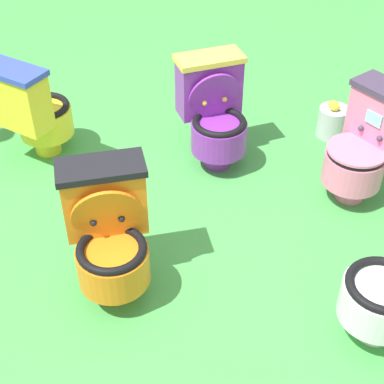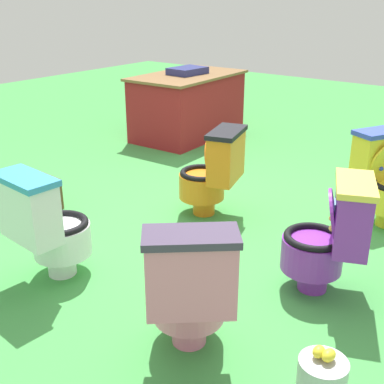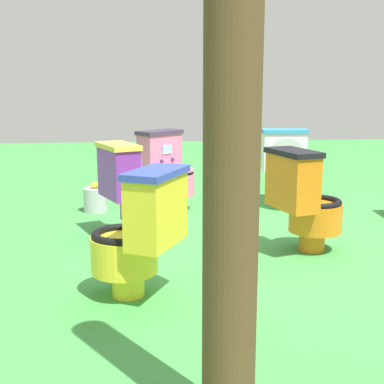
{
  "view_description": "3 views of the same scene",
  "coord_description": "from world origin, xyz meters",
  "px_view_note": "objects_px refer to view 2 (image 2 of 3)",
  "views": [
    {
      "loc": [
        -0.4,
        2.21,
        2.38
      ],
      "look_at": [
        -0.25,
        -0.21,
        0.4
      ],
      "focal_mm": 54.24,
      "sensor_mm": 36.0,
      "label": 1
    },
    {
      "loc": [
        -2.92,
        -2.01,
        1.71
      ],
      "look_at": [
        -0.45,
        -0.13,
        0.45
      ],
      "focal_mm": 46.49,
      "sensor_mm": 36.0,
      "label": 2
    },
    {
      "loc": [
        3.67,
        -1.02,
        1.18
      ],
      "look_at": [
        -0.26,
        -0.63,
        0.36
      ],
      "focal_mm": 50.23,
      "sensor_mm": 36.0,
      "label": 3
    }
  ],
  "objects_px": {
    "small_crate": "(32,195)",
    "toilet_orange": "(213,172)",
    "vendor_table": "(188,105)",
    "toilet_pink": "(190,288)",
    "lemon_bucket": "(322,380)",
    "toilet_purple": "(330,236)",
    "toilet_white": "(47,225)"
  },
  "relations": [
    {
      "from": "toilet_white",
      "to": "toilet_purple",
      "type": "bearing_deg",
      "value": 37.1
    },
    {
      "from": "toilet_orange",
      "to": "toilet_white",
      "type": "bearing_deg",
      "value": 153.75
    },
    {
      "from": "toilet_orange",
      "to": "toilet_pink",
      "type": "height_order",
      "value": "same"
    },
    {
      "from": "toilet_purple",
      "to": "small_crate",
      "type": "relative_size",
      "value": 1.95
    },
    {
      "from": "small_crate",
      "to": "toilet_orange",
      "type": "bearing_deg",
      "value": -56.06
    },
    {
      "from": "toilet_pink",
      "to": "small_crate",
      "type": "distance_m",
      "value": 2.21
    },
    {
      "from": "toilet_white",
      "to": "small_crate",
      "type": "relative_size",
      "value": 1.95
    },
    {
      "from": "vendor_table",
      "to": "lemon_bucket",
      "type": "bearing_deg",
      "value": -134.59
    },
    {
      "from": "toilet_pink",
      "to": "toilet_purple",
      "type": "distance_m",
      "value": 0.99
    },
    {
      "from": "toilet_purple",
      "to": "toilet_orange",
      "type": "bearing_deg",
      "value": 44.69
    },
    {
      "from": "toilet_pink",
      "to": "lemon_bucket",
      "type": "xyz_separation_m",
      "value": [
        0.08,
        -0.67,
        -0.25
      ]
    },
    {
      "from": "toilet_white",
      "to": "toilet_purple",
      "type": "relative_size",
      "value": 1.0
    },
    {
      "from": "toilet_pink",
      "to": "lemon_bucket",
      "type": "height_order",
      "value": "toilet_pink"
    },
    {
      "from": "toilet_orange",
      "to": "vendor_table",
      "type": "relative_size",
      "value": 0.49
    },
    {
      "from": "toilet_purple",
      "to": "vendor_table",
      "type": "bearing_deg",
      "value": 28.32
    },
    {
      "from": "lemon_bucket",
      "to": "small_crate",
      "type": "bearing_deg",
      "value": 79.64
    },
    {
      "from": "toilet_white",
      "to": "small_crate",
      "type": "bearing_deg",
      "value": 154.33
    },
    {
      "from": "toilet_orange",
      "to": "lemon_bucket",
      "type": "height_order",
      "value": "toilet_orange"
    },
    {
      "from": "toilet_orange",
      "to": "toilet_purple",
      "type": "relative_size",
      "value": 1.0
    },
    {
      "from": "toilet_orange",
      "to": "toilet_white",
      "type": "xyz_separation_m",
      "value": [
        -1.42,
        0.25,
        0.0
      ]
    },
    {
      "from": "toilet_orange",
      "to": "vendor_table",
      "type": "height_order",
      "value": "vendor_table"
    },
    {
      "from": "toilet_purple",
      "to": "small_crate",
      "type": "height_order",
      "value": "toilet_purple"
    },
    {
      "from": "lemon_bucket",
      "to": "toilet_white",
      "type": "bearing_deg",
      "value": 92.16
    },
    {
      "from": "toilet_orange",
      "to": "small_crate",
      "type": "xyz_separation_m",
      "value": [
        -0.84,
        1.25,
        -0.24
      ]
    },
    {
      "from": "vendor_table",
      "to": "small_crate",
      "type": "bearing_deg",
      "value": -171.63
    },
    {
      "from": "toilet_purple",
      "to": "lemon_bucket",
      "type": "distance_m",
      "value": 0.96
    },
    {
      "from": "toilet_purple",
      "to": "lemon_bucket",
      "type": "bearing_deg",
      "value": 179.42
    },
    {
      "from": "toilet_orange",
      "to": "toilet_purple",
      "type": "bearing_deg",
      "value": -128.62
    },
    {
      "from": "toilet_pink",
      "to": "toilet_purple",
      "type": "xyz_separation_m",
      "value": [
        0.94,
        -0.32,
        0.0
      ]
    },
    {
      "from": "toilet_purple",
      "to": "vendor_table",
      "type": "height_order",
      "value": "vendor_table"
    },
    {
      "from": "toilet_white",
      "to": "lemon_bucket",
      "type": "bearing_deg",
      "value": 6.62
    },
    {
      "from": "toilet_white",
      "to": "toilet_pink",
      "type": "bearing_deg",
      "value": 3.69
    }
  ]
}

